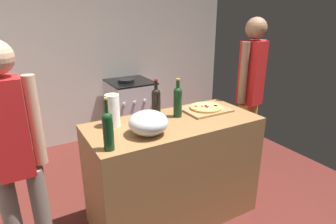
{
  "coord_description": "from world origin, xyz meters",
  "views": [
    {
      "loc": [
        -0.98,
        -1.11,
        1.76
      ],
      "look_at": [
        0.12,
        0.82,
        0.97
      ],
      "focal_mm": 30.15,
      "sensor_mm": 36.0,
      "label": 1
    }
  ],
  "objects_px": {
    "pizza": "(206,107)",
    "paper_towel_roll": "(113,111)",
    "wine_bottle_clear": "(156,103)",
    "mixing_bowl": "(148,123)",
    "stove": "(131,111)",
    "person_in_stripes": "(15,156)",
    "wine_bottle_dark": "(178,100)",
    "person_in_red": "(250,91)",
    "wine_bottle_amber": "(108,129)"
  },
  "relations": [
    {
      "from": "wine_bottle_dark",
      "to": "person_in_red",
      "type": "xyz_separation_m",
      "value": [
        0.96,
        0.12,
        -0.08
      ]
    },
    {
      "from": "pizza",
      "to": "wine_bottle_dark",
      "type": "relative_size",
      "value": 0.87
    },
    {
      "from": "person_in_stripes",
      "to": "person_in_red",
      "type": "distance_m",
      "value": 2.21
    },
    {
      "from": "pizza",
      "to": "paper_towel_roll",
      "type": "bearing_deg",
      "value": 175.55
    },
    {
      "from": "wine_bottle_dark",
      "to": "person_in_stripes",
      "type": "bearing_deg",
      "value": -174.91
    },
    {
      "from": "paper_towel_roll",
      "to": "stove",
      "type": "bearing_deg",
      "value": 63.29
    },
    {
      "from": "pizza",
      "to": "paper_towel_roll",
      "type": "distance_m",
      "value": 0.85
    },
    {
      "from": "pizza",
      "to": "wine_bottle_clear",
      "type": "height_order",
      "value": "wine_bottle_clear"
    },
    {
      "from": "stove",
      "to": "person_in_stripes",
      "type": "relative_size",
      "value": 0.56
    },
    {
      "from": "wine_bottle_amber",
      "to": "wine_bottle_clear",
      "type": "distance_m",
      "value": 0.61
    },
    {
      "from": "mixing_bowl",
      "to": "person_in_red",
      "type": "height_order",
      "value": "person_in_red"
    },
    {
      "from": "wine_bottle_dark",
      "to": "person_in_red",
      "type": "height_order",
      "value": "person_in_red"
    },
    {
      "from": "mixing_bowl",
      "to": "paper_towel_roll",
      "type": "relative_size",
      "value": 1.13
    },
    {
      "from": "wine_bottle_clear",
      "to": "person_in_stripes",
      "type": "relative_size",
      "value": 0.21
    },
    {
      "from": "pizza",
      "to": "mixing_bowl",
      "type": "relative_size",
      "value": 0.98
    },
    {
      "from": "wine_bottle_dark",
      "to": "paper_towel_roll",
      "type": "bearing_deg",
      "value": 172.69
    },
    {
      "from": "wine_bottle_dark",
      "to": "wine_bottle_amber",
      "type": "bearing_deg",
      "value": -156.81
    },
    {
      "from": "wine_bottle_amber",
      "to": "wine_bottle_clear",
      "type": "relative_size",
      "value": 1.02
    },
    {
      "from": "person_in_stripes",
      "to": "pizza",
      "type": "bearing_deg",
      "value": 4.25
    },
    {
      "from": "wine_bottle_amber",
      "to": "wine_bottle_clear",
      "type": "height_order",
      "value": "wine_bottle_amber"
    },
    {
      "from": "wine_bottle_dark",
      "to": "person_in_red",
      "type": "relative_size",
      "value": 0.19
    },
    {
      "from": "pizza",
      "to": "person_in_stripes",
      "type": "relative_size",
      "value": 0.17
    },
    {
      "from": "wine_bottle_clear",
      "to": "pizza",
      "type": "bearing_deg",
      "value": -2.4
    },
    {
      "from": "pizza",
      "to": "mixing_bowl",
      "type": "height_order",
      "value": "mixing_bowl"
    },
    {
      "from": "wine_bottle_clear",
      "to": "person_in_stripes",
      "type": "distance_m",
      "value": 1.06
    },
    {
      "from": "mixing_bowl",
      "to": "stove",
      "type": "relative_size",
      "value": 0.32
    },
    {
      "from": "paper_towel_roll",
      "to": "person_in_red",
      "type": "distance_m",
      "value": 1.5
    },
    {
      "from": "wine_bottle_dark",
      "to": "person_in_stripes",
      "type": "height_order",
      "value": "person_in_stripes"
    },
    {
      "from": "mixing_bowl",
      "to": "wine_bottle_dark",
      "type": "bearing_deg",
      "value": 28.76
    },
    {
      "from": "person_in_stripes",
      "to": "wine_bottle_clear",
      "type": "bearing_deg",
      "value": 7.34
    },
    {
      "from": "pizza",
      "to": "person_in_red",
      "type": "distance_m",
      "value": 0.67
    },
    {
      "from": "wine_bottle_amber",
      "to": "person_in_stripes",
      "type": "xyz_separation_m",
      "value": [
        -0.53,
        0.19,
        -0.14
      ]
    },
    {
      "from": "wine_bottle_dark",
      "to": "wine_bottle_clear",
      "type": "distance_m",
      "value": 0.19
    },
    {
      "from": "wine_bottle_amber",
      "to": "person_in_stripes",
      "type": "distance_m",
      "value": 0.58
    },
    {
      "from": "wine_bottle_dark",
      "to": "stove",
      "type": "relative_size",
      "value": 0.36
    },
    {
      "from": "pizza",
      "to": "wine_bottle_amber",
      "type": "xyz_separation_m",
      "value": [
        -1.0,
        -0.31,
        0.11
      ]
    },
    {
      "from": "mixing_bowl",
      "to": "wine_bottle_dark",
      "type": "relative_size",
      "value": 0.88
    },
    {
      "from": "person_in_stripes",
      "to": "wine_bottle_dark",
      "type": "bearing_deg",
      "value": 5.09
    },
    {
      "from": "wine_bottle_amber",
      "to": "mixing_bowl",
      "type": "bearing_deg",
      "value": 16.18
    },
    {
      "from": "stove",
      "to": "person_in_red",
      "type": "distance_m",
      "value": 1.74
    },
    {
      "from": "paper_towel_roll",
      "to": "wine_bottle_amber",
      "type": "xyz_separation_m",
      "value": [
        -0.16,
        -0.37,
        0.02
      ]
    },
    {
      "from": "pizza",
      "to": "wine_bottle_amber",
      "type": "height_order",
      "value": "wine_bottle_amber"
    },
    {
      "from": "pizza",
      "to": "wine_bottle_dark",
      "type": "xyz_separation_m",
      "value": [
        -0.3,
        -0.0,
        0.11
      ]
    },
    {
      "from": "person_in_stripes",
      "to": "wine_bottle_amber",
      "type": "bearing_deg",
      "value": -19.68
    },
    {
      "from": "mixing_bowl",
      "to": "wine_bottle_clear",
      "type": "xyz_separation_m",
      "value": [
        0.19,
        0.23,
        0.06
      ]
    },
    {
      "from": "paper_towel_roll",
      "to": "wine_bottle_clear",
      "type": "height_order",
      "value": "wine_bottle_clear"
    },
    {
      "from": "person_in_red",
      "to": "wine_bottle_amber",
      "type": "bearing_deg",
      "value": -165.83
    },
    {
      "from": "wine_bottle_dark",
      "to": "stove",
      "type": "xyz_separation_m",
      "value": [
        0.23,
        1.6,
        -0.62
      ]
    },
    {
      "from": "wine_bottle_clear",
      "to": "paper_towel_roll",
      "type": "bearing_deg",
      "value": 172.71
    },
    {
      "from": "paper_towel_roll",
      "to": "person_in_red",
      "type": "xyz_separation_m",
      "value": [
        1.5,
        0.05,
        -0.06
      ]
    }
  ]
}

